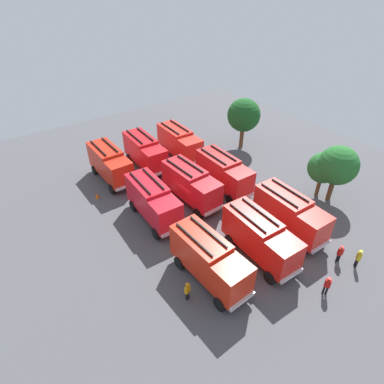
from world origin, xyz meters
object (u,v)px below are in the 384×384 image
Objects in this scene: firefighter_2 at (358,258)px; tree_0 at (244,115)px; fire_truck_6 at (179,142)px; fire_truck_1 at (153,200)px; fire_truck_3 at (145,151)px; fire_truck_5 at (260,237)px; tree_1 at (324,168)px; tree_2 at (338,166)px; traffic_cone_0 at (175,240)px; fire_truck_7 at (224,172)px; fire_truck_2 at (209,259)px; firefighter_3 at (327,285)px; firefighter_1 at (340,253)px; fire_truck_8 at (290,213)px; firefighter_0 at (188,291)px; traffic_cone_2 at (235,220)px; fire_truck_0 at (110,163)px; traffic_cone_1 at (97,196)px; fire_truck_4 at (191,184)px.

firefighter_2 is 0.27× the size of tree_0.
tree_0 reaches higher than fire_truck_6.
fire_truck_1 is 9.98m from fire_truck_3.
tree_1 is (-2.48, 11.61, 1.21)m from fire_truck_5.
tree_2 reaches higher than tree_1.
fire_truck_1 is 9.83× the size of traffic_cone_0.
fire_truck_1 is 1.19× the size of tree_2.
fire_truck_7 is at bearing -54.20° from tree_0.
tree_0 is 20.94m from traffic_cone_0.
tree_0 is (-6.26, 8.68, 2.31)m from fire_truck_7.
firefighter_3 is at bearing 42.28° from fire_truck_2.
firefighter_2 reaches higher than traffic_cone_0.
fire_truck_6 is 4.09× the size of firefighter_2.
fire_truck_6 is at bearing -179.90° from fire_truck_7.
firefighter_1 is 0.99× the size of firefighter_3.
traffic_cone_0 is at bearing 64.50° from firefighter_1.
fire_truck_8 reaches higher than firefighter_2.
fire_truck_8 is at bearing 2.75° from fire_truck_7.
fire_truck_8 reaches higher than traffic_cone_0.
traffic_cone_2 is (-4.24, 8.66, -0.57)m from firefighter_0.
fire_truck_0 is 19.02m from fire_truck_5.
tree_1 is at bearing -5.45° from tree_0.
traffic_cone_0 is at bearing -134.92° from fire_truck_5.
fire_truck_1 reaches higher than traffic_cone_1.
tree_1 is at bearing 26.64° from fire_truck_6.
fire_truck_3 is 1.00× the size of fire_truck_8.
fire_truck_6 is at bearing 88.54° from fire_truck_0.
fire_truck_1 is at bearing -44.13° from fire_truck_6.
fire_truck_5 is 17.85m from traffic_cone_1.
fire_truck_0 reaches higher than traffic_cone_1.
fire_truck_1 is at bearing -22.57° from fire_truck_3.
firefighter_3 is at bearing 129.17° from firefighter_1.
fire_truck_3 is at bearing 92.01° from fire_truck_0.
fire_truck_6 is at bearing 50.84° from firefighter_3.
traffic_cone_2 is at bearing 50.74° from fire_truck_1.
traffic_cone_0 is 1.04× the size of traffic_cone_2.
firefighter_1 is at bearing 17.13° from fire_truck_4.
firefighter_0 reaches higher than traffic_cone_1.
fire_truck_2 is 1.18× the size of tree_2.
fire_truck_3 reaches higher than traffic_cone_1.
firefighter_1 is (4.47, 4.90, -1.19)m from fire_truck_5.
fire_truck_5 reaches higher than traffic_cone_2.
fire_truck_4 is at bearing 51.08° from traffic_cone_1.
fire_truck_0 reaches higher than firefighter_1.
traffic_cone_0 is (13.22, -4.50, -1.78)m from fire_truck_3.
fire_truck_0 is at bearing -133.39° from fire_truck_7.
fire_truck_8 is at bearing 17.24° from fire_truck_3.
fire_truck_3 is (-0.15, 4.55, 0.00)m from fire_truck_0.
fire_truck_5 is 1.10× the size of tree_0.
fire_truck_0 is 20.12m from fire_truck_8.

